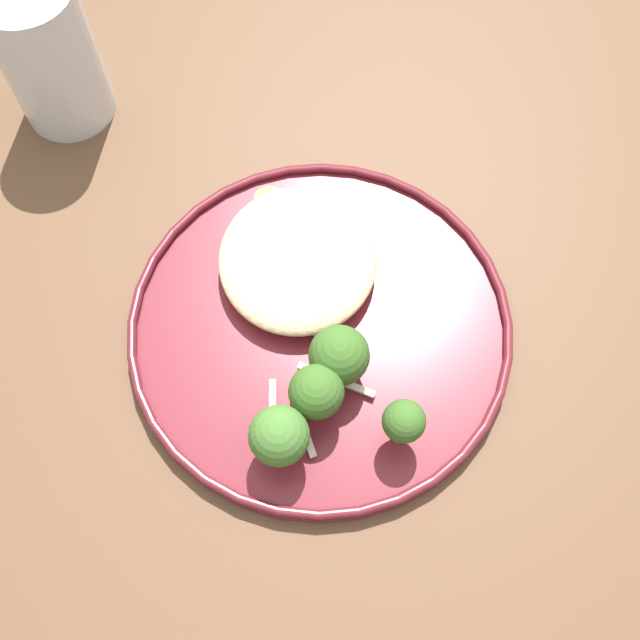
{
  "coord_description": "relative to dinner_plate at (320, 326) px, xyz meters",
  "views": [
    {
      "loc": [
        0.28,
        0.05,
        1.27
      ],
      "look_at": [
        0.05,
        0.05,
        0.76
      ],
      "focal_mm": 42.43,
      "sensor_mm": 36.0,
      "label": 1
    }
  ],
  "objects": [
    {
      "name": "seared_scallop_half_hidden",
      "position": [
        -0.1,
        -0.04,
        0.01
      ],
      "size": [
        0.02,
        0.02,
        0.01
      ],
      "color": "#E5C689",
      "rests_on": "dinner_plate"
    },
    {
      "name": "seared_scallop_right_edge",
      "position": [
        -0.06,
        -0.01,
        0.01
      ],
      "size": [
        0.03,
        0.03,
        0.01
      ],
      "color": "#DBB77A",
      "rests_on": "dinner_plate"
    },
    {
      "name": "seared_scallop_left_edge",
      "position": [
        -0.07,
        0.02,
        0.01
      ],
      "size": [
        0.03,
        0.03,
        0.02
      ],
      "color": "beige",
      "rests_on": "dinner_plate"
    },
    {
      "name": "seared_scallop_tilted_round",
      "position": [
        -0.09,
        -0.01,
        0.01
      ],
      "size": [
        0.03,
        0.03,
        0.02
      ],
      "color": "#DBB77A",
      "rests_on": "dinner_plate"
    },
    {
      "name": "noodle_bed",
      "position": [
        -0.05,
        -0.02,
        0.02
      ],
      "size": [
        0.13,
        0.12,
        0.03
      ],
      "color": "beige",
      "rests_on": "dinner_plate"
    },
    {
      "name": "broccoli_floret_split_head",
      "position": [
        0.09,
        0.06,
        0.03
      ],
      "size": [
        0.03,
        0.03,
        0.05
      ],
      "color": "#7A994C",
      "rests_on": "dinner_plate"
    },
    {
      "name": "broccoli_floret_front_edge",
      "position": [
        0.04,
        0.01,
        0.03
      ],
      "size": [
        0.04,
        0.04,
        0.05
      ],
      "color": "#89A356",
      "rests_on": "dinner_plate"
    },
    {
      "name": "dinner_plate",
      "position": [
        0.0,
        0.0,
        0.0
      ],
      "size": [
        0.29,
        0.29,
        0.02
      ],
      "color": "maroon",
      "rests_on": "wooden_dining_table"
    },
    {
      "name": "onion_sliver_curled_piece",
      "position": [
        0.05,
        0.01,
        0.01
      ],
      "size": [
        0.03,
        0.06,
        0.0
      ],
      "primitive_type": "cube",
      "rotation": [
        0.0,
        0.0,
        1.18
      ],
      "color": "silver",
      "rests_on": "dinner_plate"
    },
    {
      "name": "onion_sliver_long_sliver",
      "position": [
        0.01,
        -0.01,
        0.01
      ],
      "size": [
        0.03,
        0.04,
        0.0
      ],
      "primitive_type": "cube",
      "rotation": [
        0.0,
        0.0,
        4.16
      ],
      "color": "silver",
      "rests_on": "dinner_plate"
    },
    {
      "name": "water_glass",
      "position": [
        -0.21,
        -0.22,
        0.05
      ],
      "size": [
        0.08,
        0.08,
        0.13
      ],
      "color": "silver",
      "rests_on": "wooden_dining_table"
    },
    {
      "name": "broccoli_floret_rear_charred",
      "position": [
        0.1,
        -0.03,
        0.04
      ],
      "size": [
        0.04,
        0.04,
        0.06
      ],
      "color": "#89A356",
      "rests_on": "dinner_plate"
    },
    {
      "name": "onion_sliver_pale_crescent",
      "position": [
        0.07,
        -0.03,
        0.01
      ],
      "size": [
        0.05,
        0.01,
        0.0
      ],
      "primitive_type": "cube",
      "rotation": [
        0.0,
        0.0,
        3.17
      ],
      "color": "silver",
      "rests_on": "dinner_plate"
    },
    {
      "name": "ground",
      "position": [
        -0.05,
        -0.05,
        -0.75
      ],
      "size": [
        6.0,
        6.0,
        0.0
      ],
      "primitive_type": "plane",
      "color": "#2D2B28"
    },
    {
      "name": "broccoli_floret_left_leaning",
      "position": [
        0.06,
        -0.0,
        0.03
      ],
      "size": [
        0.04,
        0.04,
        0.05
      ],
      "color": "#89A356",
      "rests_on": "dinner_plate"
    },
    {
      "name": "onion_sliver_short_strip",
      "position": [
        0.08,
        -0.01,
        0.01
      ],
      "size": [
        0.05,
        0.02,
        0.0
      ],
      "primitive_type": "cube",
      "rotation": [
        0.0,
        0.0,
        3.47
      ],
      "color": "silver",
      "rests_on": "dinner_plate"
    },
    {
      "name": "wooden_dining_table",
      "position": [
        -0.05,
        -0.05,
        -0.09
      ],
      "size": [
        1.4,
        1.0,
        0.74
      ],
      "color": "brown",
      "rests_on": "ground"
    }
  ]
}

